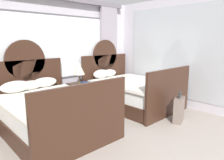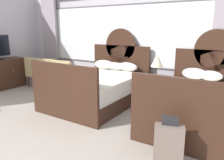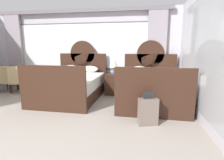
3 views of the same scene
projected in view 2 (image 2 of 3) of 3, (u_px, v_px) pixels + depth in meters
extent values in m
cube|color=silver|center=(121.00, 41.00, 5.82)|extent=(6.41, 0.07, 2.70)
cube|color=#575459|center=(120.00, 36.00, 5.76)|extent=(4.71, 0.02, 1.54)
cube|color=white|center=(120.00, 36.00, 5.75)|extent=(4.63, 0.02, 1.46)
cube|color=#998E99|center=(51.00, 40.00, 7.02)|extent=(0.57, 0.08, 2.60)
cube|color=#382116|center=(97.00, 97.00, 5.06)|extent=(1.52, 2.03, 0.30)
cube|color=white|center=(97.00, 85.00, 4.99)|extent=(1.46, 1.93, 0.29)
cube|color=silver|center=(94.00, 78.00, 4.88)|extent=(1.56, 1.83, 0.06)
cube|color=#382116|center=(120.00, 70.00, 5.80)|extent=(1.60, 0.06, 1.25)
cylinder|color=#382116|center=(120.00, 45.00, 5.66)|extent=(0.84, 0.06, 0.84)
cube|color=#382116|center=(63.00, 92.00, 4.11)|extent=(1.60, 0.06, 1.06)
ellipsoid|color=white|center=(104.00, 64.00, 5.73)|extent=(0.57, 0.28, 0.23)
ellipsoid|color=white|center=(115.00, 66.00, 5.61)|extent=(0.52, 0.26, 0.19)
ellipsoid|color=white|center=(127.00, 67.00, 5.46)|extent=(0.54, 0.25, 0.21)
cube|color=#382116|center=(200.00, 118.00, 3.90)|extent=(1.52, 2.03, 0.30)
cube|color=white|center=(201.00, 102.00, 3.83)|extent=(1.46, 1.93, 0.29)
cube|color=silver|center=(201.00, 94.00, 3.72)|extent=(1.56, 1.83, 0.06)
cube|color=#382116|center=(213.00, 80.00, 4.64)|extent=(1.60, 0.06, 1.25)
cylinder|color=#382116|center=(216.00, 50.00, 4.50)|extent=(0.84, 0.06, 0.84)
cube|color=#382116|center=(186.00, 118.00, 2.95)|extent=(1.60, 0.06, 1.06)
ellipsoid|color=white|center=(195.00, 74.00, 4.61)|extent=(0.50, 0.28, 0.23)
ellipsoid|color=white|center=(211.00, 76.00, 4.47)|extent=(0.45, 0.26, 0.20)
cube|color=#382116|center=(155.00, 90.00, 4.99)|extent=(0.48, 0.48, 0.64)
sphere|color=tan|center=(151.00, 87.00, 4.75)|extent=(0.02, 0.02, 0.02)
cylinder|color=brown|center=(156.00, 76.00, 4.95)|extent=(0.14, 0.14, 0.02)
cylinder|color=brown|center=(156.00, 71.00, 4.92)|extent=(0.03, 0.03, 0.19)
cone|color=beige|center=(157.00, 60.00, 4.87)|extent=(0.27, 0.27, 0.29)
cube|color=navy|center=(158.00, 77.00, 4.79)|extent=(0.18, 0.26, 0.03)
sphere|color=tan|center=(14.00, 71.00, 6.28)|extent=(0.03, 0.03, 0.03)
cube|color=tan|center=(67.00, 78.00, 6.01)|extent=(0.59, 0.59, 0.10)
cube|color=tan|center=(62.00, 70.00, 5.75)|extent=(0.54, 0.14, 0.46)
cube|color=tan|center=(75.00, 74.00, 5.88)|extent=(0.12, 0.48, 0.16)
cube|color=tan|center=(60.00, 73.00, 6.08)|extent=(0.12, 0.48, 0.16)
cylinder|color=#382116|center=(79.00, 85.00, 6.16)|extent=(0.04, 0.04, 0.30)
cylinder|color=#382116|center=(66.00, 83.00, 6.34)|extent=(0.04, 0.04, 0.30)
cylinder|color=#382116|center=(70.00, 88.00, 5.78)|extent=(0.04, 0.04, 0.30)
cylinder|color=#382116|center=(56.00, 87.00, 5.96)|extent=(0.04, 0.04, 0.30)
cube|color=tan|center=(50.00, 76.00, 6.35)|extent=(0.66, 0.66, 0.10)
cube|color=tan|center=(45.00, 67.00, 6.08)|extent=(0.53, 0.23, 0.46)
cube|color=tan|center=(57.00, 72.00, 6.26)|extent=(0.20, 0.47, 0.16)
cube|color=tan|center=(43.00, 71.00, 6.39)|extent=(0.20, 0.47, 0.16)
cylinder|color=#382116|center=(61.00, 81.00, 6.55)|extent=(0.04, 0.04, 0.30)
cylinder|color=#382116|center=(48.00, 80.00, 6.66)|extent=(0.04, 0.04, 0.30)
cylinder|color=#382116|center=(54.00, 85.00, 6.14)|extent=(0.04, 0.04, 0.30)
cylinder|color=#382116|center=(40.00, 84.00, 6.26)|extent=(0.04, 0.04, 0.30)
cube|color=tan|center=(39.00, 74.00, 6.61)|extent=(0.56, 0.56, 0.10)
cube|color=tan|center=(32.00, 66.00, 6.35)|extent=(0.53, 0.11, 0.46)
cube|color=tan|center=(44.00, 70.00, 6.46)|extent=(0.09, 0.48, 0.16)
cube|color=tan|center=(33.00, 69.00, 6.69)|extent=(0.09, 0.48, 0.16)
cylinder|color=#382116|center=(50.00, 80.00, 6.73)|extent=(0.04, 0.04, 0.30)
cylinder|color=#382116|center=(40.00, 78.00, 6.94)|extent=(0.04, 0.04, 0.30)
cylinder|color=#382116|center=(39.00, 83.00, 6.37)|extent=(0.04, 0.04, 0.30)
cylinder|color=#382116|center=(29.00, 81.00, 6.57)|extent=(0.04, 0.04, 0.30)
cube|color=#75665B|center=(169.00, 145.00, 2.81)|extent=(0.39, 0.26, 0.52)
cube|color=#232326|center=(170.00, 121.00, 2.74)|extent=(0.20, 0.08, 0.13)
cylinder|color=black|center=(156.00, 160.00, 2.90)|extent=(0.05, 0.03, 0.05)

